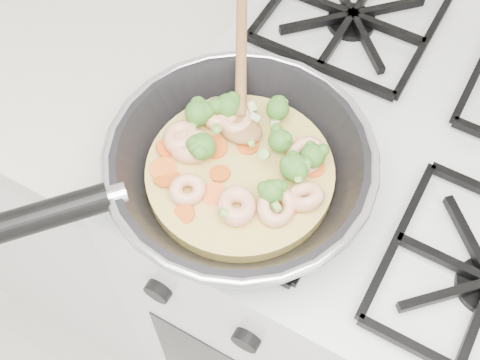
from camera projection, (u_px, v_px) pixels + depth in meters
The scene contains 3 objects.
stove at pixel (356, 272), 1.19m from camera, with size 0.60×0.60×0.92m.
counter_left at pixel (26, 110), 1.40m from camera, with size 1.00×0.60×0.90m.
skillet at pixel (236, 166), 0.72m from camera, with size 0.40×0.54×0.09m.
Camera 1 is at (0.04, 1.19, 1.57)m, focal length 47.04 mm.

